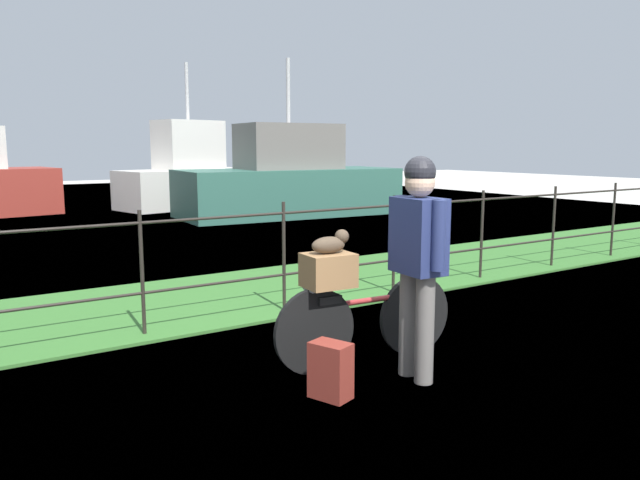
# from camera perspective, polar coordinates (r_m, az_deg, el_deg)

# --- Properties ---
(ground_plane) EXTENTS (60.00, 60.00, 0.00)m
(ground_plane) POSITION_cam_1_polar(r_m,az_deg,el_deg) (4.81, 11.55, -12.90)
(ground_plane) COLOR beige
(grass_strip) EXTENTS (27.00, 2.40, 0.03)m
(grass_strip) POSITION_cam_1_polar(r_m,az_deg,el_deg) (7.44, -7.05, -4.92)
(grass_strip) COLOR #38702D
(grass_strip) RESTS_ON ground
(harbor_water) EXTENTS (30.00, 30.00, 0.00)m
(harbor_water) POSITION_cam_1_polar(r_m,az_deg,el_deg) (15.68, -21.50, 1.65)
(harbor_water) COLOR #426684
(harbor_water) RESTS_ON ground
(iron_fence) EXTENTS (18.04, 0.04, 1.18)m
(iron_fence) POSITION_cam_1_polar(r_m,az_deg,el_deg) (6.47, -3.35, -0.91)
(iron_fence) COLOR #28231E
(iron_fence) RESTS_ON ground
(bicycle_main) EXTENTS (1.64, 0.21, 0.68)m
(bicycle_main) POSITION_cam_1_polar(r_m,az_deg,el_deg) (5.03, 4.19, -7.46)
(bicycle_main) COLOR black
(bicycle_main) RESTS_ON ground
(wooden_crate) EXTENTS (0.39, 0.32, 0.26)m
(wooden_crate) POSITION_cam_1_polar(r_m,az_deg,el_deg) (4.75, 0.77, -2.80)
(wooden_crate) COLOR olive
(wooden_crate) RESTS_ON bicycle_main
(terrier_dog) EXTENTS (0.32, 0.16, 0.18)m
(terrier_dog) POSITION_cam_1_polar(r_m,az_deg,el_deg) (4.73, 1.04, -0.31)
(terrier_dog) COLOR #4C3D2D
(terrier_dog) RESTS_ON wooden_crate
(cyclist_person) EXTENTS (0.29, 0.54, 1.68)m
(cyclist_person) POSITION_cam_1_polar(r_m,az_deg,el_deg) (4.62, 9.04, -0.78)
(cyclist_person) COLOR slate
(cyclist_person) RESTS_ON ground
(backpack_on_paving) EXTENTS (0.26, 0.32, 0.40)m
(backpack_on_paving) POSITION_cam_1_polar(r_m,az_deg,el_deg) (4.42, 0.98, -11.93)
(backpack_on_paving) COLOR maroon
(backpack_on_paving) RESTS_ON ground
(moored_boat_mid) EXTENTS (4.32, 2.44, 4.07)m
(moored_boat_mid) POSITION_cam_1_polar(r_m,az_deg,el_deg) (18.25, -11.92, 5.79)
(moored_boat_mid) COLOR silver
(moored_boat_mid) RESTS_ON ground
(moored_boat_far) EXTENTS (5.67, 2.56, 3.90)m
(moored_boat_far) POSITION_cam_1_polar(r_m,az_deg,el_deg) (15.78, -2.89, 5.38)
(moored_boat_far) COLOR #336656
(moored_boat_far) RESTS_ON ground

